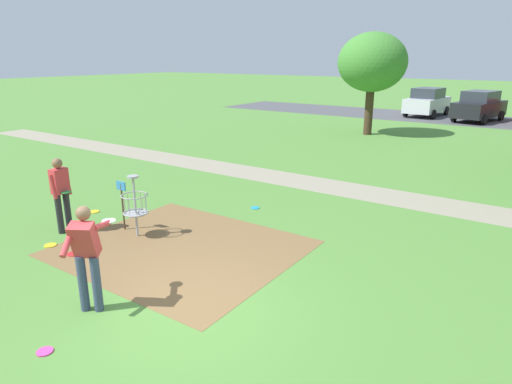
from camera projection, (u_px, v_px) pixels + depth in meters
name	position (u px, v px, depth m)	size (l,w,h in m)	color
ground_plane	(182.00, 313.00, 7.00)	(160.00, 160.00, 0.00)	#518438
dirt_tee_pad	(182.00, 248.00, 9.35)	(4.64, 4.04, 0.01)	brown
disc_golf_basket	(134.00, 203.00, 9.81)	(0.98, 0.58, 1.39)	#9E9EA3
player_foreground_watching	(87.00, 252.00, 6.81)	(0.52, 1.16, 1.71)	#384260
player_throwing	(61.00, 191.00, 9.97)	(0.42, 0.48, 1.71)	#232328
frisbee_near_basket	(50.00, 245.00, 9.47)	(0.26, 0.26, 0.02)	gold
frisbee_by_tee	(73.00, 254.00, 9.06)	(0.24, 0.24, 0.02)	red
frisbee_mid_grass	(45.00, 351.00, 6.06)	(0.22, 0.22, 0.02)	#E53D99
frisbee_far_right	(255.00, 208.00, 11.81)	(0.22, 0.22, 0.02)	#1E93DB
frisbee_scattered_a	(94.00, 212.00, 11.52)	(0.26, 0.26, 0.02)	gold
tree_mid_left	(372.00, 63.00, 21.95)	(3.37, 3.37, 5.00)	#422D1E
parking_lot_strip	(478.00, 120.00, 27.92)	(36.00, 6.00, 0.01)	#4C4C51
parked_car_leftmost	(427.00, 102.00, 29.84)	(2.25, 4.34, 1.84)	silver
parked_car_center_left	(479.00, 106.00, 27.39)	(2.67, 4.49, 1.84)	black
gravel_path	(366.00, 193.00, 13.15)	(40.00, 1.55, 0.00)	gray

